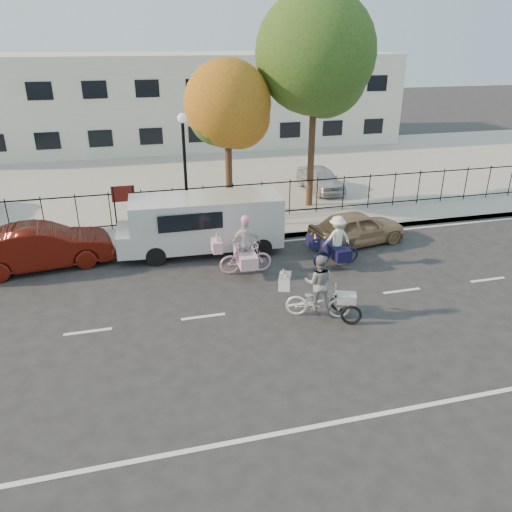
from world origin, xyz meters
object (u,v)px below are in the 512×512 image
object	(u,v)px
zebra_trike	(318,293)
lot_car_d	(320,179)
gold_sedan	(357,228)
white_van	(203,222)
unicorn_bike	(245,252)
red_sedan	(42,247)
lamppost	(184,151)
bull_bike	(336,246)

from	to	relation	value
zebra_trike	lot_car_d	bearing A→B (deg)	0.14
gold_sedan	lot_car_d	distance (m)	6.51
zebra_trike	white_van	bearing A→B (deg)	45.08
zebra_trike	lot_car_d	world-z (taller)	zebra_trike
unicorn_bike	red_sedan	xyz separation A→B (m)	(-6.27, 2.07, 0.00)
lamppost	bull_bike	size ratio (longest dim) A/B	2.34
lamppost	red_sedan	xyz separation A→B (m)	(-5.03, -2.30, -2.39)
bull_bike	lamppost	bearing A→B (deg)	39.30
lot_car_d	unicorn_bike	bearing A→B (deg)	-129.53
bull_bike	gold_sedan	size ratio (longest dim) A/B	0.51
lamppost	bull_bike	world-z (taller)	lamppost
lamppost	lot_car_d	xyz separation A→B (m)	(6.85, 3.42, -2.38)
white_van	lot_car_d	xyz separation A→B (m)	(6.59, 5.72, -0.37)
lamppost	unicorn_bike	bearing A→B (deg)	-74.18
zebra_trike	unicorn_bike	distance (m)	3.41
lamppost	zebra_trike	bearing A→B (deg)	-71.51
red_sedan	gold_sedan	distance (m)	10.82
zebra_trike	white_van	distance (m)	5.71
unicorn_bike	white_van	world-z (taller)	white_van
lamppost	gold_sedan	world-z (taller)	lamppost
lamppost	white_van	world-z (taller)	lamppost
lamppost	bull_bike	xyz separation A→B (m)	(4.28, -4.53, -2.43)
red_sedan	lot_car_d	distance (m)	13.19
zebra_trike	lot_car_d	size ratio (longest dim) A/B	0.61
red_sedan	gold_sedan	bearing A→B (deg)	-101.67
unicorn_bike	lot_car_d	bearing A→B (deg)	-33.45
unicorn_bike	gold_sedan	world-z (taller)	unicorn_bike
bull_bike	white_van	size ratio (longest dim) A/B	0.33
white_van	lot_car_d	distance (m)	8.74
bull_bike	lot_car_d	xyz separation A→B (m)	(2.57, 7.95, 0.05)
unicorn_bike	bull_bike	size ratio (longest dim) A/B	1.06
bull_bike	red_sedan	distance (m)	9.58
gold_sedan	zebra_trike	bearing A→B (deg)	133.65
lamppost	gold_sedan	size ratio (longest dim) A/B	1.19
lamppost	zebra_trike	world-z (taller)	lamppost
red_sedan	lamppost	bearing A→B (deg)	-73.41
unicorn_bike	red_sedan	distance (m)	6.61
zebra_trike	bull_bike	world-z (taller)	zebra_trike
zebra_trike	bull_bike	distance (m)	3.48
bull_bike	red_sedan	world-z (taller)	bull_bike
white_van	lot_car_d	bearing A→B (deg)	43.53
lamppost	unicorn_bike	world-z (taller)	lamppost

